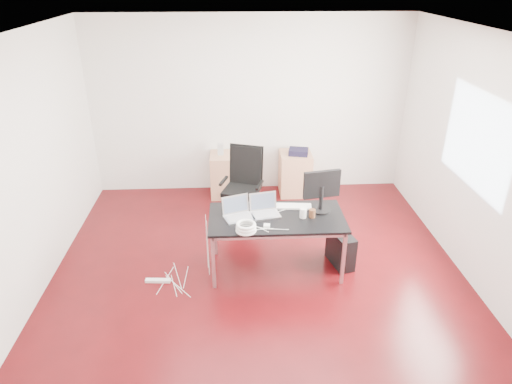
{
  "coord_description": "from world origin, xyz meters",
  "views": [
    {
      "loc": [
        -0.27,
        -4.56,
        3.36
      ],
      "look_at": [
        0.0,
        0.55,
        0.85
      ],
      "focal_mm": 32.0,
      "sensor_mm": 36.0,
      "label": 1
    }
  ],
  "objects_px": {
    "office_chair": "(243,181)",
    "desk": "(277,221)",
    "filing_cabinet_right": "(295,173)",
    "pc_tower": "(341,249)",
    "filing_cabinet_left": "(226,175)"
  },
  "relations": [
    {
      "from": "desk",
      "to": "filing_cabinet_right",
      "type": "xyz_separation_m",
      "value": [
        0.51,
        2.11,
        -0.33
      ]
    },
    {
      "from": "office_chair",
      "to": "filing_cabinet_right",
      "type": "xyz_separation_m",
      "value": [
        0.87,
        0.83,
        -0.26
      ]
    },
    {
      "from": "desk",
      "to": "pc_tower",
      "type": "height_order",
      "value": "desk"
    },
    {
      "from": "filing_cabinet_left",
      "to": "pc_tower",
      "type": "xyz_separation_m",
      "value": [
        1.44,
        -2.06,
        -0.13
      ]
    },
    {
      "from": "office_chair",
      "to": "desk",
      "type": "bearing_deg",
      "value": -55.55
    },
    {
      "from": "filing_cabinet_right",
      "to": "pc_tower",
      "type": "bearing_deg",
      "value": -81.38
    },
    {
      "from": "pc_tower",
      "to": "office_chair",
      "type": "bearing_deg",
      "value": 119.2
    },
    {
      "from": "desk",
      "to": "filing_cabinet_right",
      "type": "relative_size",
      "value": 2.29
    },
    {
      "from": "desk",
      "to": "filing_cabinet_right",
      "type": "bearing_deg",
      "value": 76.51
    },
    {
      "from": "pc_tower",
      "to": "filing_cabinet_left",
      "type": "bearing_deg",
      "value": 110.33
    },
    {
      "from": "desk",
      "to": "office_chair",
      "type": "distance_m",
      "value": 1.33
    },
    {
      "from": "desk",
      "to": "filing_cabinet_left",
      "type": "xyz_separation_m",
      "value": [
        -0.62,
        2.11,
        -0.33
      ]
    },
    {
      "from": "desk",
      "to": "filing_cabinet_left",
      "type": "relative_size",
      "value": 2.29
    },
    {
      "from": "office_chair",
      "to": "pc_tower",
      "type": "relative_size",
      "value": 2.4
    },
    {
      "from": "filing_cabinet_right",
      "to": "pc_tower",
      "type": "distance_m",
      "value": 2.08
    }
  ]
}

